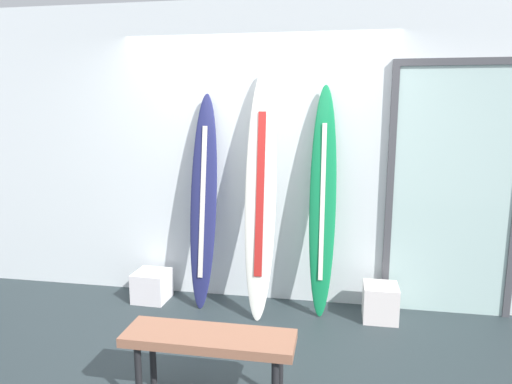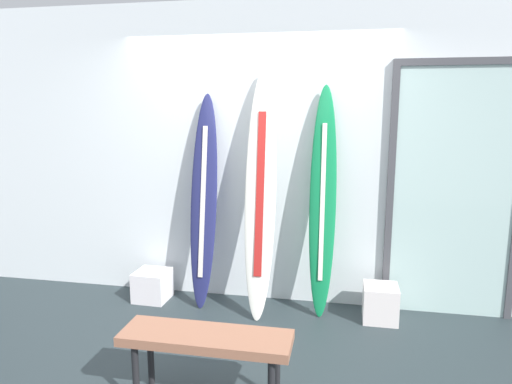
{
  "view_description": "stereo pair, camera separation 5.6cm",
  "coord_description": "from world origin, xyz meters",
  "px_view_note": "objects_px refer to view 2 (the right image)",
  "views": [
    {
      "loc": [
        0.76,
        -3.04,
        1.86
      ],
      "look_at": [
        0.04,
        0.95,
        1.1
      ],
      "focal_mm": 32.49,
      "sensor_mm": 36.0,
      "label": 1
    },
    {
      "loc": [
        0.81,
        -3.03,
        1.86
      ],
      "look_at": [
        0.04,
        0.95,
        1.1
      ],
      "focal_mm": 32.49,
      "sensor_mm": 36.0,
      "label": 2
    }
  ],
  "objects_px": {
    "surfboard_navy": "(204,203)",
    "bench": "(206,343)",
    "display_block_center": "(152,285)",
    "surfboard_emerald": "(323,204)",
    "display_block_left": "(380,303)",
    "glass_door": "(453,188)",
    "surfboard_ivory": "(260,194)"
  },
  "relations": [
    {
      "from": "display_block_left",
      "to": "glass_door",
      "type": "distance_m",
      "value": 1.19
    },
    {
      "from": "display_block_left",
      "to": "glass_door",
      "type": "xyz_separation_m",
      "value": [
        0.59,
        0.26,
        1.0
      ]
    },
    {
      "from": "surfboard_ivory",
      "to": "display_block_center",
      "type": "distance_m",
      "value": 1.44
    },
    {
      "from": "surfboard_navy",
      "to": "surfboard_ivory",
      "type": "relative_size",
      "value": 0.9
    },
    {
      "from": "surfboard_navy",
      "to": "surfboard_emerald",
      "type": "bearing_deg",
      "value": 0.99
    },
    {
      "from": "surfboard_emerald",
      "to": "bench",
      "type": "distance_m",
      "value": 1.72
    },
    {
      "from": "display_block_center",
      "to": "bench",
      "type": "distance_m",
      "value": 1.77
    },
    {
      "from": "surfboard_emerald",
      "to": "glass_door",
      "type": "height_order",
      "value": "glass_door"
    },
    {
      "from": "surfboard_ivory",
      "to": "display_block_left",
      "type": "height_order",
      "value": "surfboard_ivory"
    },
    {
      "from": "surfboard_ivory",
      "to": "display_block_center",
      "type": "bearing_deg",
      "value": 177.82
    },
    {
      "from": "surfboard_navy",
      "to": "surfboard_emerald",
      "type": "distance_m",
      "value": 1.09
    },
    {
      "from": "glass_door",
      "to": "surfboard_navy",
      "type": "bearing_deg",
      "value": -174.8
    },
    {
      "from": "surfboard_ivory",
      "to": "surfboard_emerald",
      "type": "height_order",
      "value": "surfboard_ivory"
    },
    {
      "from": "display_block_center",
      "to": "surfboard_emerald",
      "type": "bearing_deg",
      "value": 1.72
    },
    {
      "from": "surfboard_navy",
      "to": "display_block_left",
      "type": "distance_m",
      "value": 1.81
    },
    {
      "from": "surfboard_ivory",
      "to": "display_block_center",
      "type": "height_order",
      "value": "surfboard_ivory"
    },
    {
      "from": "surfboard_emerald",
      "to": "display_block_center",
      "type": "height_order",
      "value": "surfboard_emerald"
    },
    {
      "from": "surfboard_navy",
      "to": "bench",
      "type": "relative_size",
      "value": 1.85
    },
    {
      "from": "bench",
      "to": "display_block_left",
      "type": "bearing_deg",
      "value": 50.75
    },
    {
      "from": "display_block_left",
      "to": "bench",
      "type": "height_order",
      "value": "bench"
    },
    {
      "from": "surfboard_ivory",
      "to": "bench",
      "type": "distance_m",
      "value": 1.56
    },
    {
      "from": "display_block_left",
      "to": "display_block_center",
      "type": "bearing_deg",
      "value": 179.12
    },
    {
      "from": "display_block_left",
      "to": "surfboard_ivory",
      "type": "bearing_deg",
      "value": -179.57
    },
    {
      "from": "surfboard_navy",
      "to": "bench",
      "type": "xyz_separation_m",
      "value": [
        0.47,
        -1.47,
        -0.56
      ]
    },
    {
      "from": "display_block_left",
      "to": "bench",
      "type": "bearing_deg",
      "value": -129.25
    },
    {
      "from": "display_block_left",
      "to": "glass_door",
      "type": "relative_size",
      "value": 0.14
    },
    {
      "from": "surfboard_ivory",
      "to": "glass_door",
      "type": "relative_size",
      "value": 0.97
    },
    {
      "from": "display_block_left",
      "to": "surfboard_emerald",
      "type": "bearing_deg",
      "value": 171.22
    },
    {
      "from": "display_block_center",
      "to": "glass_door",
      "type": "bearing_deg",
      "value": 4.82
    },
    {
      "from": "surfboard_navy",
      "to": "surfboard_emerald",
      "type": "height_order",
      "value": "surfboard_emerald"
    },
    {
      "from": "glass_door",
      "to": "bench",
      "type": "bearing_deg",
      "value": -136.1
    },
    {
      "from": "surfboard_ivory",
      "to": "surfboard_emerald",
      "type": "distance_m",
      "value": 0.56
    }
  ]
}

